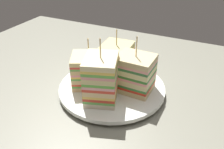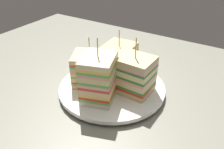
# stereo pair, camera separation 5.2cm
# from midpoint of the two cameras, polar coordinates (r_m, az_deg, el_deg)

# --- Properties ---
(ground_plane) EXTENTS (1.06, 0.76, 0.02)m
(ground_plane) POSITION_cam_midpoint_polar(r_m,az_deg,el_deg) (0.55, 2.71, -4.92)
(ground_plane) COLOR gray
(plate) EXTENTS (0.24, 0.24, 0.02)m
(plate) POSITION_cam_midpoint_polar(r_m,az_deg,el_deg) (0.54, 2.76, -3.36)
(plate) COLOR white
(plate) RESTS_ON ground_plane
(sandwich_wedge_0) EXTENTS (0.08, 0.09, 0.14)m
(sandwich_wedge_0) POSITION_cam_midpoint_polar(r_m,az_deg,el_deg) (0.47, 0.08, -1.01)
(sandwich_wedge_0) COLOR beige
(sandwich_wedge_0) RESTS_ON plate
(sandwich_wedge_1) EXTENTS (0.08, 0.07, 0.13)m
(sandwich_wedge_1) POSITION_cam_midpoint_polar(r_m,az_deg,el_deg) (0.50, 8.32, -0.13)
(sandwich_wedge_1) COLOR #DBBF87
(sandwich_wedge_1) RESTS_ON plate
(sandwich_wedge_2) EXTENTS (0.07, 0.08, 0.12)m
(sandwich_wedge_2) POSITION_cam_midpoint_polar(r_m,az_deg,el_deg) (0.56, 4.31, 3.29)
(sandwich_wedge_2) COLOR beige
(sandwich_wedge_2) RESTS_ON plate
(sandwich_wedge_3) EXTENTS (0.10, 0.10, 0.11)m
(sandwich_wedge_3) POSITION_cam_midpoint_polar(r_m,az_deg,el_deg) (0.53, -2.38, 1.30)
(sandwich_wedge_3) COLOR #E1B886
(sandwich_wedge_3) RESTS_ON plate
(chip_pile) EXTENTS (0.07, 0.08, 0.02)m
(chip_pile) POSITION_cam_midpoint_polar(r_m,az_deg,el_deg) (0.54, 5.78, -1.70)
(chip_pile) COLOR #D8B460
(chip_pile) RESTS_ON plate
(spoon) EXTENTS (0.15, 0.03, 0.01)m
(spoon) POSITION_cam_midpoint_polar(r_m,az_deg,el_deg) (0.68, 10.47, 3.40)
(spoon) COLOR silver
(spoon) RESTS_ON ground_plane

